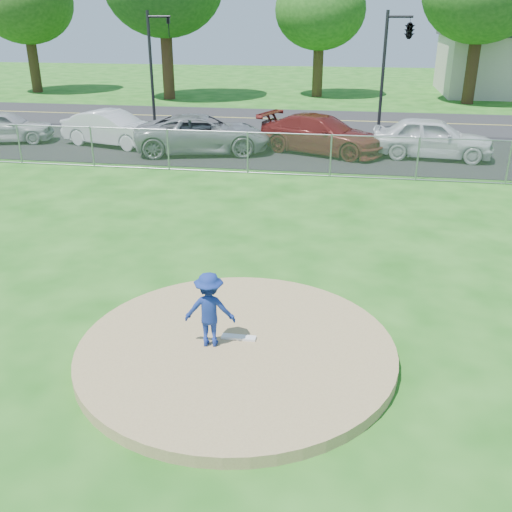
{
  "coord_description": "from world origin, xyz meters",
  "views": [
    {
      "loc": [
        1.72,
        -8.16,
        5.36
      ],
      "look_at": [
        0.0,
        2.0,
        1.0
      ],
      "focal_mm": 40.0,
      "sensor_mm": 36.0,
      "label": 1
    }
  ],
  "objects_px": {
    "traffic_signal_left": "(155,57)",
    "parked_car_gray": "(203,134)",
    "parked_car_white": "(112,128)",
    "traffic_cone": "(166,140)",
    "parked_car_pearl": "(432,138)",
    "pitcher": "(210,310)",
    "parked_car_darkred": "(322,134)",
    "parked_car_silver": "(5,126)",
    "traffic_signal_center": "(407,32)"
  },
  "relations": [
    {
      "from": "parked_car_silver",
      "to": "parked_car_pearl",
      "type": "bearing_deg",
      "value": -105.64
    },
    {
      "from": "pitcher",
      "to": "parked_car_silver",
      "type": "bearing_deg",
      "value": -55.3
    },
    {
      "from": "parked_car_darkred",
      "to": "traffic_signal_left",
      "type": "bearing_deg",
      "value": 77.15
    },
    {
      "from": "traffic_cone",
      "to": "parked_car_pearl",
      "type": "bearing_deg",
      "value": -0.56
    },
    {
      "from": "traffic_cone",
      "to": "parked_car_silver",
      "type": "height_order",
      "value": "parked_car_silver"
    },
    {
      "from": "traffic_signal_center",
      "to": "traffic_cone",
      "type": "xyz_separation_m",
      "value": [
        -10.3,
        -6.25,
        -4.3
      ]
    },
    {
      "from": "parked_car_darkred",
      "to": "parked_car_white",
      "type": "bearing_deg",
      "value": 111.5
    },
    {
      "from": "traffic_signal_center",
      "to": "parked_car_white",
      "type": "relative_size",
      "value": 1.23
    },
    {
      "from": "parked_car_gray",
      "to": "parked_car_darkred",
      "type": "distance_m",
      "value": 4.96
    },
    {
      "from": "pitcher",
      "to": "parked_car_pearl",
      "type": "distance_m",
      "value": 16.57
    },
    {
      "from": "traffic_signal_left",
      "to": "traffic_cone",
      "type": "height_order",
      "value": "traffic_signal_left"
    },
    {
      "from": "traffic_signal_left",
      "to": "parked_car_white",
      "type": "xyz_separation_m",
      "value": [
        0.01,
        -6.26,
        -2.6
      ]
    },
    {
      "from": "traffic_signal_left",
      "to": "parked_car_pearl",
      "type": "xyz_separation_m",
      "value": [
        13.65,
        -6.36,
        -2.54
      ]
    },
    {
      "from": "parked_car_white",
      "to": "traffic_cone",
      "type": "bearing_deg",
      "value": -73.99
    },
    {
      "from": "traffic_signal_center",
      "to": "pitcher",
      "type": "relative_size",
      "value": 4.26
    },
    {
      "from": "traffic_cone",
      "to": "parked_car_pearl",
      "type": "xyz_separation_m",
      "value": [
        11.22,
        -0.11,
        0.51
      ]
    },
    {
      "from": "traffic_cone",
      "to": "parked_car_darkred",
      "type": "relative_size",
      "value": 0.11
    },
    {
      "from": "pitcher",
      "to": "parked_car_gray",
      "type": "distance_m",
      "value": 15.61
    },
    {
      "from": "parked_car_darkred",
      "to": "parked_car_gray",
      "type": "bearing_deg",
      "value": 120.06
    },
    {
      "from": "traffic_signal_left",
      "to": "parked_car_pearl",
      "type": "distance_m",
      "value": 15.27
    },
    {
      "from": "traffic_signal_left",
      "to": "parked_car_silver",
      "type": "distance_m",
      "value": 8.59
    },
    {
      "from": "pitcher",
      "to": "traffic_signal_center",
      "type": "bearing_deg",
      "value": -107.2
    },
    {
      "from": "traffic_cone",
      "to": "pitcher",
      "type": "bearing_deg",
      "value": -69.54
    },
    {
      "from": "parked_car_gray",
      "to": "parked_car_pearl",
      "type": "height_order",
      "value": "parked_car_pearl"
    },
    {
      "from": "traffic_signal_center",
      "to": "parked_car_gray",
      "type": "xyz_separation_m",
      "value": [
        -8.43,
        -6.97,
        -3.82
      ]
    },
    {
      "from": "traffic_signal_center",
      "to": "parked_car_gray",
      "type": "bearing_deg",
      "value": -140.43
    },
    {
      "from": "parked_car_silver",
      "to": "parked_car_pearl",
      "type": "xyz_separation_m",
      "value": [
        18.73,
        0.05,
        0.1
      ]
    },
    {
      "from": "parked_car_darkred",
      "to": "pitcher",
      "type": "bearing_deg",
      "value": -162.11
    },
    {
      "from": "traffic_signal_left",
      "to": "parked_car_silver",
      "type": "bearing_deg",
      "value": -128.39
    },
    {
      "from": "pitcher",
      "to": "traffic_cone",
      "type": "height_order",
      "value": "pitcher"
    },
    {
      "from": "traffic_signal_center",
      "to": "parked_car_pearl",
      "type": "xyz_separation_m",
      "value": [
        0.92,
        -6.36,
        -3.79
      ]
    },
    {
      "from": "parked_car_darkred",
      "to": "traffic_cone",
      "type": "bearing_deg",
      "value": 111.57
    },
    {
      "from": "traffic_signal_left",
      "to": "parked_car_pearl",
      "type": "bearing_deg",
      "value": -24.98
    },
    {
      "from": "traffic_signal_left",
      "to": "parked_car_gray",
      "type": "height_order",
      "value": "traffic_signal_left"
    },
    {
      "from": "traffic_signal_center",
      "to": "parked_car_white",
      "type": "height_order",
      "value": "traffic_signal_center"
    },
    {
      "from": "parked_car_pearl",
      "to": "parked_car_gray",
      "type": "bearing_deg",
      "value": 99.02
    },
    {
      "from": "parked_car_gray",
      "to": "pitcher",
      "type": "bearing_deg",
      "value": -178.91
    },
    {
      "from": "traffic_signal_left",
      "to": "parked_car_silver",
      "type": "xyz_separation_m",
      "value": [
        -5.08,
        -6.41,
        -2.64
      ]
    },
    {
      "from": "pitcher",
      "to": "parked_car_pearl",
      "type": "height_order",
      "value": "parked_car_pearl"
    },
    {
      "from": "traffic_signal_center",
      "to": "parked_car_darkred",
      "type": "bearing_deg",
      "value": -119.68
    },
    {
      "from": "parked_car_white",
      "to": "traffic_signal_center",
      "type": "bearing_deg",
      "value": -48.01
    },
    {
      "from": "pitcher",
      "to": "parked_car_darkred",
      "type": "height_order",
      "value": "parked_car_darkred"
    },
    {
      "from": "parked_car_pearl",
      "to": "traffic_cone",
      "type": "bearing_deg",
      "value": 94.75
    },
    {
      "from": "parked_car_white",
      "to": "parked_car_silver",
      "type": "bearing_deg",
      "value": 107.47
    },
    {
      "from": "parked_car_silver",
      "to": "parked_car_darkred",
      "type": "bearing_deg",
      "value": -104.92
    },
    {
      "from": "traffic_signal_center",
      "to": "parked_car_darkred",
      "type": "xyz_separation_m",
      "value": [
        -3.53,
        -6.19,
        -3.83
      ]
    },
    {
      "from": "parked_car_silver",
      "to": "parked_car_darkred",
      "type": "xyz_separation_m",
      "value": [
        14.28,
        0.22,
        0.06
      ]
    },
    {
      "from": "parked_car_white",
      "to": "parked_car_darkred",
      "type": "distance_m",
      "value": 9.19
    },
    {
      "from": "pitcher",
      "to": "parked_car_silver",
      "type": "xyz_separation_m",
      "value": [
        -13.4,
        15.64,
        -0.14
      ]
    },
    {
      "from": "traffic_signal_left",
      "to": "parked_car_pearl",
      "type": "relative_size",
      "value": 1.18
    }
  ]
}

